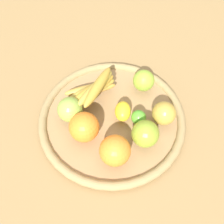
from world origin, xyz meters
TOP-DOWN VIEW (x-y plane):
  - ground_plane at (0.00, 0.00)m, footprint 2.40×2.40m
  - basket at (0.00, 0.00)m, footprint 0.44×0.44m
  - orange_0 at (-0.01, 0.13)m, footprint 0.09×0.09m
  - lime_0 at (-0.08, 0.02)m, footprint 0.06×0.06m
  - apple_2 at (-0.15, 0.02)m, footprint 0.09×0.09m
  - banana_bunch at (0.05, -0.07)m, footprint 0.16×0.16m
  - orange_1 at (0.08, 0.06)m, footprint 0.11×0.11m
  - lemon_0 at (-0.03, 0.00)m, footprint 0.05×0.07m
  - apple_3 at (-0.09, 0.08)m, footprint 0.09×0.09m
  - apple_1 at (-0.10, -0.10)m, footprint 0.09×0.09m
  - apple_0 at (0.12, -0.00)m, footprint 0.10×0.10m

SIDE VIEW (x-z plane):
  - ground_plane at x=0.00m, z-range 0.00..0.00m
  - basket at x=0.00m, z-range 0.00..0.03m
  - lime_0 at x=-0.08m, z-range 0.03..0.07m
  - lemon_0 at x=-0.03m, z-range 0.03..0.08m
  - apple_1 at x=-0.10m, z-range 0.03..0.10m
  - apple_2 at x=-0.15m, z-range 0.03..0.10m
  - apple_0 at x=0.12m, z-range 0.03..0.10m
  - apple_3 at x=-0.09m, z-range 0.03..0.11m
  - orange_0 at x=-0.01m, z-range 0.03..0.11m
  - orange_1 at x=0.08m, z-range 0.03..0.11m
  - banana_bunch at x=0.05m, z-range 0.03..0.11m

